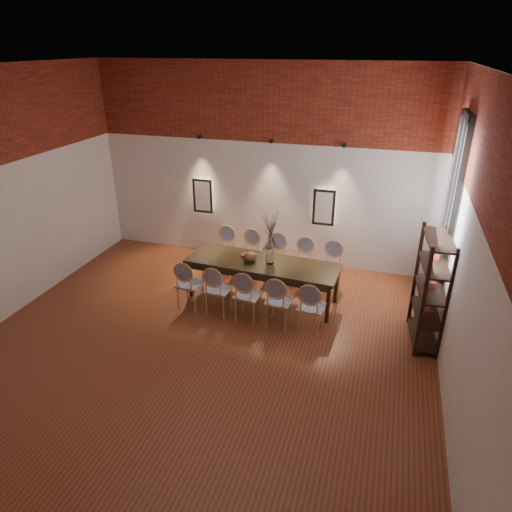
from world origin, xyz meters
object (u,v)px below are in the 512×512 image
(chair_near_c, at_px, (248,295))
(chair_near_e, at_px, (312,307))
(dining_table, at_px, (262,281))
(chair_near_b, at_px, (218,289))
(vase, at_px, (270,256))
(chair_near_d, at_px, (279,301))
(chair_far_d, at_px, (302,264))
(chair_far_a, at_px, (223,252))
(chair_far_e, at_px, (330,269))
(chair_far_c, at_px, (275,260))
(book, at_px, (249,255))
(chair_far_b, at_px, (249,256))
(chair_near_a, at_px, (190,284))
(bowl, at_px, (250,257))
(shelving_rack, at_px, (430,289))

(chair_near_c, relative_size, chair_near_e, 1.00)
(dining_table, distance_m, chair_near_c, 0.72)
(chair_near_b, distance_m, vase, 1.08)
(chair_near_d, bearing_deg, chair_far_d, 90.00)
(chair_near_c, xyz_separation_m, chair_far_a, (-0.99, 1.50, 0.00))
(chair_near_c, xyz_separation_m, chair_far_e, (1.18, 1.36, 0.00))
(chair_far_c, bearing_deg, chair_near_b, 69.23)
(book, bearing_deg, chair_near_b, -108.42)
(chair_far_b, height_order, chair_far_c, same)
(chair_far_a, height_order, vase, vase)
(chair_far_e, bearing_deg, chair_far_a, 0.00)
(chair_near_a, xyz_separation_m, chair_far_b, (0.63, 1.40, 0.00))
(chair_near_c, bearing_deg, bowl, 108.22)
(chair_near_c, distance_m, chair_far_c, 1.43)
(chair_far_a, xyz_separation_m, shelving_rack, (3.81, -1.26, 0.43))
(chair_near_b, relative_size, chair_near_c, 1.00)
(chair_near_b, xyz_separation_m, vase, (0.73, 0.67, 0.43))
(dining_table, distance_m, chair_near_a, 1.31)
(chair_far_a, bearing_deg, bowl, 138.53)
(chair_near_c, xyz_separation_m, chair_far_c, (0.09, 1.43, 0.00))
(chair_near_b, bearing_deg, book, 75.21)
(chair_far_c, relative_size, chair_far_e, 1.00)
(chair_near_c, bearing_deg, chair_near_e, 0.00)
(chair_near_a, distance_m, chair_far_b, 1.53)
(chair_near_d, relative_size, chair_far_d, 1.00)
(chair_far_d, bearing_deg, book, 33.41)
(chair_far_d, height_order, book, chair_far_d)
(chair_near_d, bearing_deg, chair_near_a, -180.00)
(chair_near_a, relative_size, chair_near_d, 1.00)
(chair_far_a, bearing_deg, chair_far_c, -180.00)
(chair_far_a, relative_size, chair_far_e, 1.00)
(chair_near_c, distance_m, book, 0.97)
(chair_near_c, relative_size, chair_far_c, 1.00)
(chair_near_b, relative_size, chair_far_c, 1.00)
(chair_far_c, bearing_deg, shelving_rack, 160.06)
(chair_near_b, xyz_separation_m, chair_far_e, (1.72, 1.33, 0.00))
(chair_near_d, distance_m, chair_near_e, 0.54)
(chair_near_e, height_order, bowl, chair_near_e)
(chair_far_b, distance_m, chair_far_d, 1.09)
(chair_far_b, height_order, book, chair_far_b)
(chair_far_e, height_order, book, chair_far_e)
(chair_near_d, xyz_separation_m, chair_far_c, (-0.45, 1.47, 0.00))
(dining_table, relative_size, book, 10.45)
(chair_near_c, height_order, chair_near_d, same)
(bowl, bearing_deg, book, 111.71)
(chair_near_d, relative_size, chair_far_e, 1.00)
(dining_table, bearing_deg, bowl, -167.17)
(chair_near_e, relative_size, chair_far_c, 1.00)
(chair_near_c, xyz_separation_m, chair_far_b, (-0.45, 1.47, 0.00))
(dining_table, xyz_separation_m, chair_far_a, (-1.04, 0.78, 0.09))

